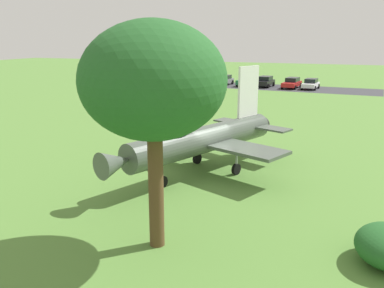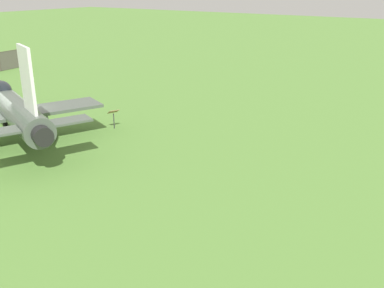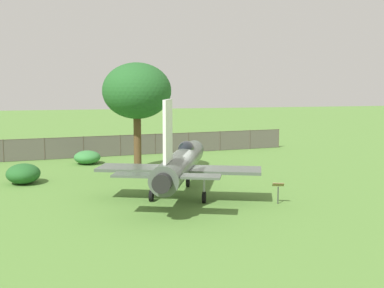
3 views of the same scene
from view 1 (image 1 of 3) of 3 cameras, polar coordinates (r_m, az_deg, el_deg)
ground_plane at (r=22.07m, az=1.64°, el=-4.07°), size 200.00×200.00×0.00m
parking_strip at (r=62.32m, az=8.87°, el=7.93°), size 35.22×10.06×0.00m
display_jet at (r=21.30m, az=1.12°, el=0.65°), size 8.85×11.56×5.49m
shade_tree at (r=13.19m, az=-5.38°, el=8.60°), size 4.69×4.88×7.66m
info_plaque at (r=25.92m, az=-5.95°, el=0.67°), size 0.70×0.59×1.14m
parked_car_white at (r=60.67m, az=16.20°, el=8.06°), size 2.32×4.29×1.45m
parked_car_red at (r=61.12m, az=13.74°, el=8.29°), size 2.48×4.94×1.50m
parked_car_black at (r=61.97m, az=10.12°, el=8.57°), size 2.47×4.45×1.54m
parked_car_green at (r=62.72m, az=7.62°, el=8.72°), size 2.36×4.74×1.46m
parked_car_gray at (r=63.90m, az=4.46°, el=8.90°), size 2.32×4.36×1.47m
parked_car_silver at (r=64.98m, az=1.96°, el=9.03°), size 2.08×4.19×1.46m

